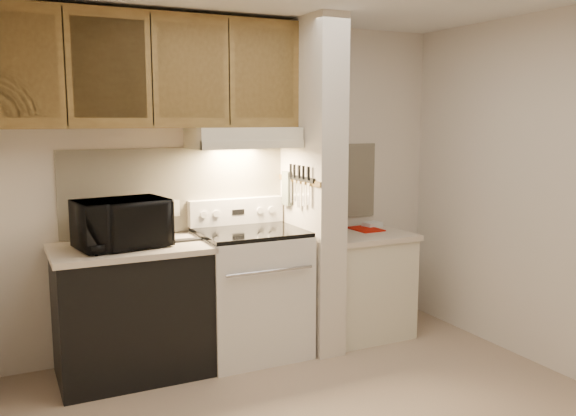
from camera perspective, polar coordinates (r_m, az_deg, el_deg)
wall_back at (r=4.77m, az=-5.16°, el=2.17°), size 3.60×2.50×0.02m
wall_right at (r=4.58m, az=23.75°, el=1.21°), size 0.02×3.00×2.50m
backsplash at (r=4.77m, az=-5.10°, el=1.97°), size 2.60×0.02×0.63m
range_body at (r=4.62m, az=-3.49°, el=-8.05°), size 0.76×0.65×0.92m
oven_window at (r=4.32m, az=-1.88°, el=-8.63°), size 0.50×0.01×0.30m
oven_handle at (r=4.23m, az=-1.68°, el=-5.92°), size 0.65×0.02×0.02m
cooktop at (r=4.50m, az=-3.55°, el=-2.25°), size 0.74×0.64×0.03m
range_backguard at (r=4.75m, az=-4.87°, el=-0.30°), size 0.76×0.08×0.20m
range_display at (r=4.71m, az=-4.68°, el=-0.37°), size 0.10×0.01×0.04m
range_knob_left_outer at (r=4.61m, az=-7.92°, el=-0.61°), size 0.05×0.02×0.05m
range_knob_left_inner at (r=4.64m, az=-6.74°, el=-0.53°), size 0.05×0.02×0.05m
range_knob_right_inner at (r=4.77m, az=-2.65°, el=-0.23°), size 0.05×0.02×0.05m
range_knob_right_outer at (r=4.81m, az=-1.56°, el=-0.16°), size 0.05×0.02×0.05m
dishwasher_front at (r=4.39m, az=-14.37°, el=-9.52°), size 1.00×0.63×0.87m
left_countertop at (r=4.27m, az=-14.60°, el=-3.71°), size 1.04×0.67×0.04m
spoon_rest at (r=4.35m, az=-9.41°, el=-2.97°), size 0.21×0.07×0.01m
teal_jar at (r=4.48m, az=-14.56°, el=-2.20°), size 0.12×0.12×0.11m
outlet at (r=4.62m, az=-10.59°, el=-0.02°), size 0.08×0.01×0.12m
microwave at (r=4.21m, az=-15.30°, el=-1.40°), size 0.64×0.49×0.32m
partition_pillar at (r=4.67m, az=2.25°, el=2.05°), size 0.22×0.70×2.50m
pillar_trim at (r=4.61m, az=0.98°, el=2.60°), size 0.01×0.70×0.04m
knife_strip at (r=4.56m, az=1.19°, el=2.79°), size 0.02×0.42×0.04m
knife_blade_a at (r=4.43m, az=1.92°, el=1.32°), size 0.01×0.03×0.16m
knife_handle_a at (r=4.42m, az=1.94°, el=3.25°), size 0.02×0.02×0.10m
knife_blade_b at (r=4.50m, az=1.46°, el=1.31°), size 0.01×0.04×0.18m
knife_handle_b at (r=4.49m, az=1.45°, el=3.34°), size 0.02×0.02×0.10m
knife_blade_c at (r=4.57m, az=1.01°, el=1.29°), size 0.01×0.04×0.20m
knife_handle_c at (r=4.55m, az=1.07°, el=3.41°), size 0.02×0.02×0.10m
knife_blade_d at (r=4.63m, az=0.67°, el=1.62°), size 0.01×0.04×0.16m
knife_handle_d at (r=4.62m, az=0.60°, el=3.49°), size 0.02×0.02×0.10m
knife_blade_e at (r=4.70m, az=0.20°, el=1.62°), size 0.01×0.04×0.18m
knife_handle_e at (r=4.68m, az=0.25°, el=3.55°), size 0.02×0.02×0.10m
oven_mitt at (r=4.76m, az=-0.12°, el=1.85°), size 0.03×0.11×0.26m
right_cab_base at (r=5.06m, az=6.83°, el=-7.26°), size 0.70×0.60×0.81m
right_countertop at (r=4.96m, az=6.92°, el=-2.53°), size 0.74×0.64×0.04m
red_folder at (r=5.09m, az=7.26°, el=-1.97°), size 0.22×0.29×0.01m
white_box at (r=5.22m, az=7.89°, el=-1.54°), size 0.18×0.14×0.04m
range_hood at (r=4.54m, az=-4.23°, el=6.60°), size 0.78×0.44×0.15m
hood_lip at (r=4.35m, az=-3.20°, el=5.94°), size 0.78×0.04×0.06m
upper_cabinets at (r=4.39m, az=-13.12°, el=12.35°), size 2.18×0.33×0.77m
cab_door_a at (r=4.12m, az=-24.01°, el=12.12°), size 0.46×0.01×0.63m
cab_gap_a at (r=4.14m, az=-20.16°, el=12.31°), size 0.01×0.01×0.73m
cab_door_b at (r=4.18m, az=-16.35°, el=12.44°), size 0.46×0.01×0.63m
cab_gap_b at (r=4.23m, az=-12.63°, el=12.52°), size 0.01×0.01×0.73m
cab_door_c at (r=4.31m, az=-9.02°, el=12.54°), size 0.46×0.01×0.63m
cab_gap_c at (r=4.39m, az=-5.53°, el=12.53°), size 0.01×0.01×0.73m
cab_door_d at (r=4.49m, az=-2.19°, el=12.47°), size 0.46×0.01×0.63m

